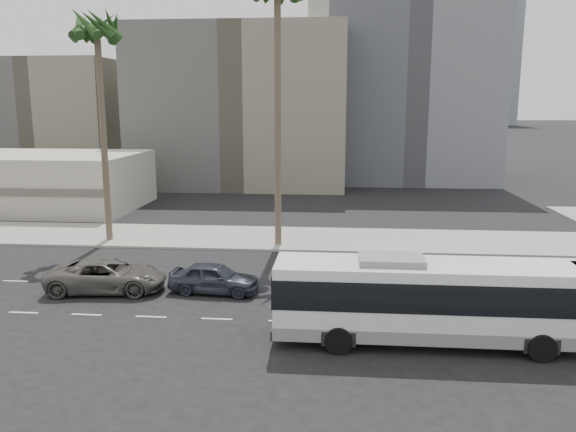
# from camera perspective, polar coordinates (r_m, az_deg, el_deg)

# --- Properties ---
(ground) EXTENTS (700.00, 700.00, 0.00)m
(ground) POSITION_cam_1_polar(r_m,az_deg,el_deg) (25.32, 6.49, -10.68)
(ground) COLOR black
(ground) RESTS_ON ground
(sidewalk_north) EXTENTS (120.00, 7.00, 0.15)m
(sidewalk_north) POSITION_cam_1_polar(r_m,az_deg,el_deg) (40.11, 5.97, -2.36)
(sidewalk_north) COLOR gray
(sidewalk_north) RESTS_ON ground
(commercial_low) EXTENTS (22.00, 12.16, 5.00)m
(commercial_low) POSITION_cam_1_polar(r_m,az_deg,el_deg) (57.91, -25.40, 3.21)
(commercial_low) COLOR #B7AF9E
(commercial_low) RESTS_ON ground
(midrise_beige_west) EXTENTS (24.00, 18.00, 18.00)m
(midrise_beige_west) POSITION_cam_1_polar(r_m,az_deg,el_deg) (69.44, -4.37, 10.75)
(midrise_beige_west) COLOR #5E5B54
(midrise_beige_west) RESTS_ON ground
(midrise_gray_center) EXTENTS (20.00, 20.00, 26.00)m
(midrise_gray_center) POSITION_cam_1_polar(r_m,az_deg,el_deg) (76.11, 11.96, 13.59)
(midrise_gray_center) COLOR #55575E
(midrise_gray_center) RESTS_ON ground
(midrise_beige_far) EXTENTS (18.00, 16.00, 15.00)m
(midrise_beige_far) POSITION_cam_1_polar(r_m,az_deg,el_deg) (82.44, -22.12, 8.99)
(midrise_beige_far) COLOR #5E5B54
(midrise_beige_far) RESTS_ON ground
(civic_tower) EXTENTS (42.00, 42.00, 129.00)m
(civic_tower) POSITION_cam_1_polar(r_m,az_deg,el_deg) (275.10, 4.96, 17.19)
(civic_tower) COLOR #B5B09D
(civic_tower) RESTS_ON ground
(highrise_right) EXTENTS (26.00, 26.00, 70.00)m
(highrise_right) POSITION_cam_1_polar(r_m,az_deg,el_deg) (258.89, 15.83, 16.36)
(highrise_right) COLOR slate
(highrise_right) RESTS_ON ground
(highrise_far) EXTENTS (22.00, 22.00, 60.00)m
(highrise_far) POSITION_cam_1_polar(r_m,az_deg,el_deg) (292.94, 19.64, 14.50)
(highrise_far) COLOR slate
(highrise_far) RESTS_ON ground
(city_bus) EXTENTS (12.32, 3.02, 3.54)m
(city_bus) POSITION_cam_1_polar(r_m,az_deg,el_deg) (23.31, 14.10, -8.03)
(city_bus) COLOR silver
(city_bus) RESTS_ON ground
(car_a) EXTENTS (2.25, 4.70, 1.55)m
(car_a) POSITION_cam_1_polar(r_m,az_deg,el_deg) (29.09, -7.40, -6.17)
(car_a) COLOR #2E323D
(car_a) RESTS_ON ground
(car_b) EXTENTS (3.31, 6.16, 1.64)m
(car_b) POSITION_cam_1_polar(r_m,az_deg,el_deg) (30.50, -17.70, -5.71)
(car_b) COLOR #58554F
(car_b) RESTS_ON ground
(palm_mid) EXTENTS (4.99, 4.99, 15.42)m
(palm_mid) POSITION_cam_1_polar(r_m,az_deg,el_deg) (40.87, -18.60, 16.87)
(palm_mid) COLOR brown
(palm_mid) RESTS_ON ground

